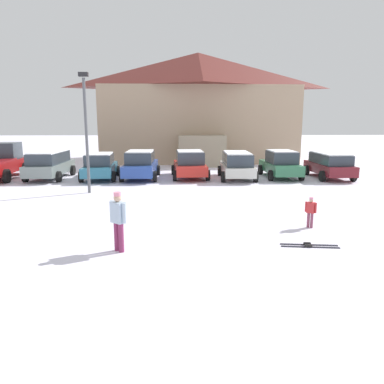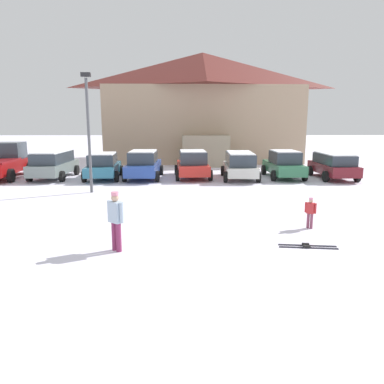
{
  "view_description": "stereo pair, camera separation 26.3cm",
  "coord_description": "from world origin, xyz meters",
  "px_view_note": "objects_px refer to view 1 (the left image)",
  "views": [
    {
      "loc": [
        -1.25,
        -7.39,
        3.59
      ],
      "look_at": [
        -0.78,
        6.38,
        0.91
      ],
      "focal_mm": 35.0,
      "sensor_mm": 36.0,
      "label": 1
    },
    {
      "loc": [
        -0.99,
        -7.4,
        3.59
      ],
      "look_at": [
        -0.78,
        6.38,
        0.91
      ],
      "focal_mm": 35.0,
      "sensor_mm": 36.0,
      "label": 2
    }
  ],
  "objects_px": {
    "pair_of_skis": "(309,246)",
    "lamp_post": "(86,127)",
    "parked_silver_wagon": "(237,164)",
    "parked_blue_hatchback": "(141,165)",
    "parked_red_sedan": "(190,164)",
    "parked_green_coupe": "(281,164)",
    "skier_child_in_red_jacket": "(311,211)",
    "parked_grey_wagon": "(50,164)",
    "parked_teal_hatchback": "(100,166)",
    "skier_adult_in_blue_parka": "(118,218)",
    "parked_maroon_van": "(329,164)",
    "ski_lodge": "(198,107)"
  },
  "relations": [
    {
      "from": "parked_grey_wagon",
      "to": "lamp_post",
      "type": "height_order",
      "value": "lamp_post"
    },
    {
      "from": "skier_adult_in_blue_parka",
      "to": "pair_of_skis",
      "type": "relative_size",
      "value": 1.0
    },
    {
      "from": "parked_red_sedan",
      "to": "parked_teal_hatchback",
      "type": "bearing_deg",
      "value": -176.95
    },
    {
      "from": "parked_green_coupe",
      "to": "pair_of_skis",
      "type": "bearing_deg",
      "value": -101.43
    },
    {
      "from": "parked_green_coupe",
      "to": "parked_maroon_van",
      "type": "height_order",
      "value": "parked_green_coupe"
    },
    {
      "from": "parked_silver_wagon",
      "to": "parked_blue_hatchback",
      "type": "bearing_deg",
      "value": 176.68
    },
    {
      "from": "parked_blue_hatchback",
      "to": "parked_green_coupe",
      "type": "height_order",
      "value": "parked_blue_hatchback"
    },
    {
      "from": "parked_grey_wagon",
      "to": "parked_maroon_van",
      "type": "height_order",
      "value": "parked_grey_wagon"
    },
    {
      "from": "parked_grey_wagon",
      "to": "lamp_post",
      "type": "distance_m",
      "value": 6.27
    },
    {
      "from": "parked_green_coupe",
      "to": "skier_adult_in_blue_parka",
      "type": "distance_m",
      "value": 15.36
    },
    {
      "from": "skier_child_in_red_jacket",
      "to": "parked_teal_hatchback",
      "type": "bearing_deg",
      "value": 130.32
    },
    {
      "from": "parked_silver_wagon",
      "to": "lamp_post",
      "type": "xyz_separation_m",
      "value": [
        -8.01,
        -4.15,
        2.35
      ]
    },
    {
      "from": "parked_red_sedan",
      "to": "lamp_post",
      "type": "distance_m",
      "value": 7.37
    },
    {
      "from": "pair_of_skis",
      "to": "lamp_post",
      "type": "bearing_deg",
      "value": 134.67
    },
    {
      "from": "parked_grey_wagon",
      "to": "skier_child_in_red_jacket",
      "type": "xyz_separation_m",
      "value": [
        12.34,
        -11.12,
        -0.32
      ]
    },
    {
      "from": "parked_maroon_van",
      "to": "ski_lodge",
      "type": "bearing_deg",
      "value": 124.41
    },
    {
      "from": "parked_grey_wagon",
      "to": "parked_red_sedan",
      "type": "height_order",
      "value": "parked_red_sedan"
    },
    {
      "from": "parked_red_sedan",
      "to": "ski_lodge",
      "type": "bearing_deg",
      "value": 84.45
    },
    {
      "from": "parked_green_coupe",
      "to": "parked_maroon_van",
      "type": "bearing_deg",
      "value": -6.08
    },
    {
      "from": "parked_teal_hatchback",
      "to": "parked_silver_wagon",
      "type": "height_order",
      "value": "parked_silver_wagon"
    },
    {
      "from": "ski_lodge",
      "to": "pair_of_skis",
      "type": "relative_size",
      "value": 10.17
    },
    {
      "from": "lamp_post",
      "to": "pair_of_skis",
      "type": "bearing_deg",
      "value": -45.33
    },
    {
      "from": "skier_child_in_red_jacket",
      "to": "parked_maroon_van",
      "type": "bearing_deg",
      "value": 65.36
    },
    {
      "from": "parked_silver_wagon",
      "to": "parked_green_coupe",
      "type": "bearing_deg",
      "value": 8.73
    },
    {
      "from": "ski_lodge",
      "to": "parked_blue_hatchback",
      "type": "distance_m",
      "value": 12.23
    },
    {
      "from": "ski_lodge",
      "to": "parked_red_sedan",
      "type": "distance_m",
      "value": 11.38
    },
    {
      "from": "parked_blue_hatchback",
      "to": "parked_red_sedan",
      "type": "distance_m",
      "value": 3.04
    },
    {
      "from": "parked_silver_wagon",
      "to": "skier_adult_in_blue_parka",
      "type": "distance_m",
      "value": 13.71
    },
    {
      "from": "parked_red_sedan",
      "to": "parked_green_coupe",
      "type": "distance_m",
      "value": 5.68
    },
    {
      "from": "parked_grey_wagon",
      "to": "parked_silver_wagon",
      "type": "bearing_deg",
      "value": -2.59
    },
    {
      "from": "pair_of_skis",
      "to": "skier_child_in_red_jacket",
      "type": "bearing_deg",
      "value": 70.49
    },
    {
      "from": "parked_blue_hatchback",
      "to": "parked_silver_wagon",
      "type": "xyz_separation_m",
      "value": [
        5.9,
        -0.34,
        0.03
      ]
    },
    {
      "from": "parked_grey_wagon",
      "to": "parked_silver_wagon",
      "type": "distance_m",
      "value": 11.49
    },
    {
      "from": "skier_adult_in_blue_parka",
      "to": "parked_green_coupe",
      "type": "bearing_deg",
      "value": 58.6
    },
    {
      "from": "ski_lodge",
      "to": "parked_teal_hatchback",
      "type": "relative_size",
      "value": 3.91
    },
    {
      "from": "parked_teal_hatchback",
      "to": "parked_blue_hatchback",
      "type": "xyz_separation_m",
      "value": [
        2.46,
        0.08,
        0.06
      ]
    },
    {
      "from": "parked_teal_hatchback",
      "to": "parked_red_sedan",
      "type": "relative_size",
      "value": 1.01
    },
    {
      "from": "ski_lodge",
      "to": "lamp_post",
      "type": "bearing_deg",
      "value": -111.88
    },
    {
      "from": "parked_silver_wagon",
      "to": "parked_green_coupe",
      "type": "height_order",
      "value": "parked_green_coupe"
    },
    {
      "from": "parked_blue_hatchback",
      "to": "skier_adult_in_blue_parka",
      "type": "bearing_deg",
      "value": -86.91
    },
    {
      "from": "parked_maroon_van",
      "to": "skier_adult_in_blue_parka",
      "type": "relative_size",
      "value": 2.56
    },
    {
      "from": "parked_red_sedan",
      "to": "parked_blue_hatchback",
      "type": "bearing_deg",
      "value": -175.93
    },
    {
      "from": "parked_grey_wagon",
      "to": "parked_teal_hatchback",
      "type": "distance_m",
      "value": 3.13
    },
    {
      "from": "parked_grey_wagon",
      "to": "parked_green_coupe",
      "type": "distance_m",
      "value": 14.29
    },
    {
      "from": "parked_grey_wagon",
      "to": "parked_maroon_van",
      "type": "bearing_deg",
      "value": -1.34
    },
    {
      "from": "parked_teal_hatchback",
      "to": "parked_silver_wagon",
      "type": "distance_m",
      "value": 8.37
    },
    {
      "from": "skier_child_in_red_jacket",
      "to": "pair_of_skis",
      "type": "height_order",
      "value": "skier_child_in_red_jacket"
    },
    {
      "from": "parked_blue_hatchback",
      "to": "parked_maroon_van",
      "type": "distance_m",
      "value": 11.68
    },
    {
      "from": "parked_green_coupe",
      "to": "skier_child_in_red_jacket",
      "type": "height_order",
      "value": "parked_green_coupe"
    },
    {
      "from": "pair_of_skis",
      "to": "lamp_post",
      "type": "xyz_separation_m",
      "value": [
        -8.21,
        8.31,
        3.22
      ]
    }
  ]
}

